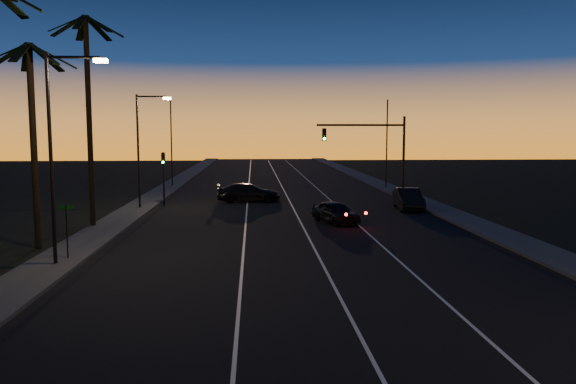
{
  "coord_description": "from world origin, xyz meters",
  "views": [
    {
      "loc": [
        -2.49,
        -4.17,
        5.79
      ],
      "look_at": [
        -0.69,
        24.87,
        2.65
      ],
      "focal_mm": 35.0,
      "sensor_mm": 36.0,
      "label": 1
    }
  ],
  "objects": [
    {
      "name": "far_pole_left",
      "position": [
        -11.0,
        55.0,
        4.5
      ],
      "size": [
        0.14,
        0.14,
        9.0
      ],
      "primitive_type": "cylinder",
      "color": "black",
      "rests_on": "ground"
    },
    {
      "name": "streetlight_left_near",
      "position": [
        -10.7,
        20.0,
        5.32
      ],
      "size": [
        2.55,
        0.26,
        9.0
      ],
      "color": "black",
      "rests_on": "ground"
    },
    {
      "name": "palm_mid",
      "position": [
        -13.2,
        24.0,
        6.25
      ],
      "size": [
        4.25,
        4.16,
        10.03
      ],
      "color": "black",
      "rests_on": "ground"
    },
    {
      "name": "far_pole_right",
      "position": [
        11.0,
        52.0,
        4.5
      ],
      "size": [
        0.14,
        0.14,
        9.0
      ],
      "primitive_type": "cylinder",
      "color": "black",
      "rests_on": "ground"
    },
    {
      "name": "street_sign",
      "position": [
        -10.8,
        21.0,
        1.66
      ],
      "size": [
        0.7,
        0.06,
        2.6
      ],
      "color": "black",
      "rests_on": "ground"
    },
    {
      "name": "signal_mast",
      "position": [
        7.14,
        39.99,
        4.78
      ],
      "size": [
        7.1,
        0.41,
        7.0
      ],
      "color": "black",
      "rests_on": "ground"
    },
    {
      "name": "right_car",
      "position": [
        9.0,
        36.62,
        0.8
      ],
      "size": [
        2.07,
        4.9,
        1.57
      ],
      "color": "black",
      "rests_on": "road"
    },
    {
      "name": "cross_car",
      "position": [
        -2.91,
        41.96,
        0.78
      ],
      "size": [
        5.4,
        2.44,
        1.53
      ],
      "color": "black",
      "rests_on": "road"
    },
    {
      "name": "sidewalk_left",
      "position": [
        -11.2,
        30.0,
        0.08
      ],
      "size": [
        2.4,
        170.0,
        0.16
      ],
      "primitive_type": "cube",
      "color": "#3C3C39",
      "rests_on": "ground"
    },
    {
      "name": "road",
      "position": [
        0.0,
        30.0,
        0.01
      ],
      "size": [
        20.0,
        170.0,
        0.01
      ],
      "primitive_type": "cube",
      "color": "black",
      "rests_on": "ground"
    },
    {
      "name": "lane_stripe_left",
      "position": [
        -3.0,
        30.0,
        0.02
      ],
      "size": [
        0.12,
        160.0,
        0.01
      ],
      "primitive_type": "cube",
      "color": "silver",
      "rests_on": "road"
    },
    {
      "name": "streetlight_left_far",
      "position": [
        -10.69,
        38.0,
        5.06
      ],
      "size": [
        2.55,
        0.26,
        8.5
      ],
      "color": "black",
      "rests_on": "ground"
    },
    {
      "name": "lane_stripe_mid",
      "position": [
        0.5,
        30.0,
        0.02
      ],
      "size": [
        0.12,
        160.0,
        0.01
      ],
      "primitive_type": "cube",
      "color": "silver",
      "rests_on": "road"
    },
    {
      "name": "signal_post",
      "position": [
        -9.5,
        39.98,
        2.89
      ],
      "size": [
        0.28,
        0.37,
        4.2
      ],
      "color": "black",
      "rests_on": "ground"
    },
    {
      "name": "palm_far",
      "position": [
        -12.2,
        30.0,
        7.61
      ],
      "size": [
        4.25,
        4.16,
        12.53
      ],
      "color": "black",
      "rests_on": "ground"
    },
    {
      "name": "lane_stripe_right",
      "position": [
        4.0,
        30.0,
        0.02
      ],
      "size": [
        0.12,
        160.0,
        0.01
      ],
      "primitive_type": "cube",
      "color": "silver",
      "rests_on": "road"
    },
    {
      "name": "lead_car",
      "position": [
        2.68,
        30.76,
        0.7
      ],
      "size": [
        3.16,
        4.79,
        1.39
      ],
      "color": "black",
      "rests_on": "road"
    },
    {
      "name": "sidewalk_right",
      "position": [
        11.2,
        30.0,
        0.08
      ],
      "size": [
        2.4,
        170.0,
        0.16
      ],
      "primitive_type": "cube",
      "color": "#3C3C39",
      "rests_on": "ground"
    }
  ]
}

